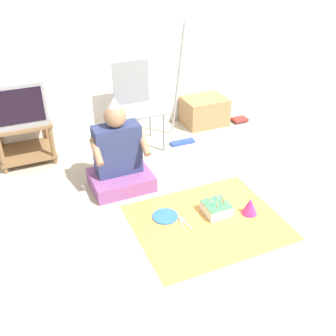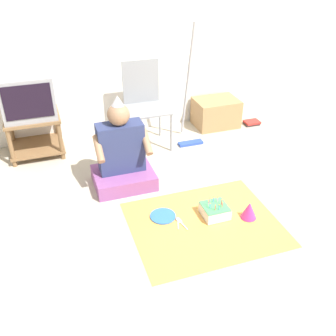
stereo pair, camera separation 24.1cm
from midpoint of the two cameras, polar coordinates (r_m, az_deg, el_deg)
The scene contains 15 objects.
ground_plane at distance 3.29m, azimuth 10.82°, elevation -8.83°, with size 16.00×16.00×0.00m, color #BCB29E.
wall_back at distance 4.54m, azimuth -0.96°, elevation 21.00°, with size 6.40×0.06×2.55m.
tv_stand at distance 4.37m, azimuth -17.34°, elevation 5.13°, with size 0.55×0.50×0.44m.
tv at distance 4.22m, azimuth -18.19°, elevation 9.99°, with size 0.51×0.48×0.44m.
folding_chair at distance 4.30m, azimuth -1.88°, elevation 9.94°, with size 0.46×0.43×0.92m.
cardboard_box_stack at distance 4.91m, azimuth 8.38°, elevation 7.94°, with size 0.52×0.39×0.33m.
dust_mop at distance 4.38m, azimuth 4.64°, elevation 8.56°, with size 0.28×0.34×1.34m.
book_pile at distance 5.06m, azimuth 13.40°, elevation 6.39°, with size 0.19×0.14×0.05m.
person_seated at distance 3.65m, azimuth -4.85°, elevation 1.59°, with size 0.56×0.45×0.88m.
party_cloth at distance 3.31m, azimuth 7.40°, elevation -8.10°, with size 1.21×1.00×0.01m.
birthday_cake at distance 3.38m, azimuth 8.85°, elevation -6.17°, with size 0.21×0.21×0.15m.
party_hat_blue at distance 3.40m, azimuth 13.70°, elevation -6.01°, with size 0.13×0.13×0.15m.
paper_plate at distance 3.35m, azimuth 1.32°, elevation -7.03°, with size 0.22×0.22×0.01m.
plastic_spoon_near at distance 3.31m, azimuth 3.56°, elevation -7.65°, with size 0.06×0.14×0.01m.
plastic_spoon_far at distance 3.30m, azimuth 3.98°, elevation -7.89°, with size 0.05×0.14×0.01m.
Camera 2 is at (-1.26, -2.18, 2.09)m, focal length 42.00 mm.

